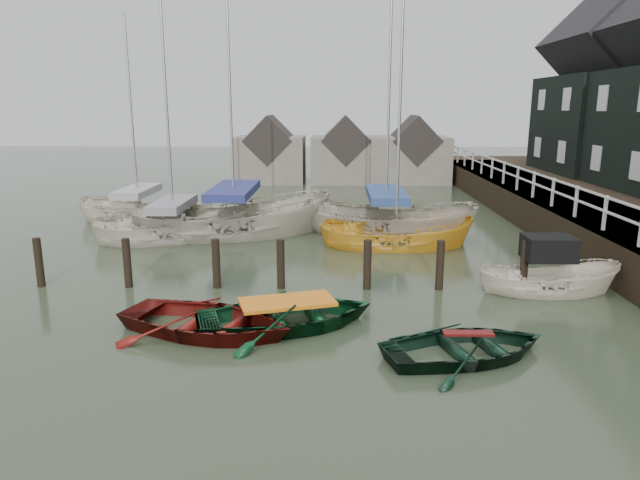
{
  "coord_description": "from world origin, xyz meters",
  "views": [
    {
      "loc": [
        0.28,
        -12.19,
        4.97
      ],
      "look_at": [
        -0.11,
        2.97,
        1.4
      ],
      "focal_mm": 32.0,
      "sensor_mm": 36.0,
      "label": 1
    }
  ],
  "objects_px": {
    "rowboat_red": "(207,333)",
    "sailboat_d": "(385,234)",
    "rowboat_dkgreen": "(467,357)",
    "sailboat_a": "(175,238)",
    "sailboat_c": "(396,246)",
    "sailboat_b": "(235,233)",
    "sailboat_e": "(139,222)",
    "rowboat_green": "(288,327)",
    "motorboat": "(547,289)"
  },
  "relations": [
    {
      "from": "sailboat_a",
      "to": "sailboat_b",
      "type": "relative_size",
      "value": 0.95
    },
    {
      "from": "rowboat_green",
      "to": "rowboat_dkgreen",
      "type": "height_order",
      "value": "rowboat_green"
    },
    {
      "from": "rowboat_green",
      "to": "sailboat_b",
      "type": "xyz_separation_m",
      "value": [
        -2.86,
        9.57,
        0.06
      ]
    },
    {
      "from": "sailboat_e",
      "to": "sailboat_c",
      "type": "bearing_deg",
      "value": -91.46
    },
    {
      "from": "rowboat_green",
      "to": "sailboat_a",
      "type": "relative_size",
      "value": 0.38
    },
    {
      "from": "sailboat_b",
      "to": "sailboat_d",
      "type": "distance_m",
      "value": 5.95
    },
    {
      "from": "rowboat_green",
      "to": "sailboat_e",
      "type": "distance_m",
      "value": 13.91
    },
    {
      "from": "rowboat_red",
      "to": "rowboat_dkgreen",
      "type": "relative_size",
      "value": 1.17
    },
    {
      "from": "rowboat_dkgreen",
      "to": "motorboat",
      "type": "relative_size",
      "value": 0.92
    },
    {
      "from": "motorboat",
      "to": "rowboat_green",
      "type": "bearing_deg",
      "value": 110.42
    },
    {
      "from": "rowboat_dkgreen",
      "to": "rowboat_green",
      "type": "bearing_deg",
      "value": 50.67
    },
    {
      "from": "sailboat_a",
      "to": "sailboat_c",
      "type": "bearing_deg",
      "value": -117.72
    },
    {
      "from": "rowboat_green",
      "to": "sailboat_c",
      "type": "relative_size",
      "value": 0.38
    },
    {
      "from": "rowboat_dkgreen",
      "to": "sailboat_e",
      "type": "bearing_deg",
      "value": 23.16
    },
    {
      "from": "rowboat_green",
      "to": "sailboat_e",
      "type": "height_order",
      "value": "sailboat_e"
    },
    {
      "from": "sailboat_e",
      "to": "motorboat",
      "type": "bearing_deg",
      "value": -103.36
    },
    {
      "from": "rowboat_green",
      "to": "sailboat_a",
      "type": "bearing_deg",
      "value": 12.61
    },
    {
      "from": "rowboat_dkgreen",
      "to": "sailboat_a",
      "type": "height_order",
      "value": "sailboat_a"
    },
    {
      "from": "sailboat_b",
      "to": "sailboat_e",
      "type": "bearing_deg",
      "value": 48.27
    },
    {
      "from": "motorboat",
      "to": "rowboat_dkgreen",
      "type": "bearing_deg",
      "value": 142.84
    },
    {
      "from": "sailboat_b",
      "to": "sailboat_d",
      "type": "bearing_deg",
      "value": -105.28
    },
    {
      "from": "rowboat_dkgreen",
      "to": "sailboat_a",
      "type": "relative_size",
      "value": 0.33
    },
    {
      "from": "rowboat_dkgreen",
      "to": "sailboat_e",
      "type": "xyz_separation_m",
      "value": [
        -11.19,
        13.33,
        0.06
      ]
    },
    {
      "from": "sailboat_e",
      "to": "rowboat_dkgreen",
      "type": "bearing_deg",
      "value": -120.8
    },
    {
      "from": "motorboat",
      "to": "sailboat_a",
      "type": "xyz_separation_m",
      "value": [
        -11.93,
        6.07,
        -0.05
      ]
    },
    {
      "from": "sailboat_e",
      "to": "rowboat_green",
      "type": "bearing_deg",
      "value": -128.59
    },
    {
      "from": "motorboat",
      "to": "sailboat_d",
      "type": "xyz_separation_m",
      "value": [
        -3.81,
        7.01,
        -0.05
      ]
    },
    {
      "from": "motorboat",
      "to": "sailboat_b",
      "type": "relative_size",
      "value": 0.34
    },
    {
      "from": "sailboat_b",
      "to": "sailboat_d",
      "type": "relative_size",
      "value": 0.84
    },
    {
      "from": "sailboat_a",
      "to": "sailboat_b",
      "type": "bearing_deg",
      "value": -89.3
    },
    {
      "from": "rowboat_red",
      "to": "sailboat_a",
      "type": "xyz_separation_m",
      "value": [
        -3.26,
        9.12,
        0.07
      ]
    },
    {
      "from": "motorboat",
      "to": "sailboat_c",
      "type": "relative_size",
      "value": 0.35
    },
    {
      "from": "rowboat_red",
      "to": "sailboat_a",
      "type": "distance_m",
      "value": 9.68
    },
    {
      "from": "rowboat_red",
      "to": "sailboat_d",
      "type": "relative_size",
      "value": 0.3
    },
    {
      "from": "rowboat_red",
      "to": "rowboat_green",
      "type": "distance_m",
      "value": 1.82
    },
    {
      "from": "rowboat_red",
      "to": "sailboat_c",
      "type": "relative_size",
      "value": 0.37
    },
    {
      "from": "rowboat_red",
      "to": "motorboat",
      "type": "bearing_deg",
      "value": -51.78
    },
    {
      "from": "rowboat_green",
      "to": "sailboat_b",
      "type": "distance_m",
      "value": 9.99
    },
    {
      "from": "motorboat",
      "to": "sailboat_a",
      "type": "height_order",
      "value": "sailboat_a"
    },
    {
      "from": "sailboat_a",
      "to": "sailboat_d",
      "type": "distance_m",
      "value": 8.18
    },
    {
      "from": "rowboat_dkgreen",
      "to": "sailboat_b",
      "type": "bearing_deg",
      "value": 13.94
    },
    {
      "from": "rowboat_red",
      "to": "sailboat_b",
      "type": "distance_m",
      "value": 10.04
    },
    {
      "from": "rowboat_red",
      "to": "sailboat_b",
      "type": "xyz_separation_m",
      "value": [
        -1.09,
        9.98,
        0.06
      ]
    },
    {
      "from": "rowboat_dkgreen",
      "to": "sailboat_d",
      "type": "distance_m",
      "value": 11.23
    },
    {
      "from": "sailboat_b",
      "to": "sailboat_c",
      "type": "relative_size",
      "value": 1.03
    },
    {
      "from": "motorboat",
      "to": "sailboat_e",
      "type": "relative_size",
      "value": 0.39
    },
    {
      "from": "rowboat_red",
      "to": "motorboat",
      "type": "relative_size",
      "value": 1.07
    },
    {
      "from": "sailboat_d",
      "to": "sailboat_e",
      "type": "distance_m",
      "value": 10.72
    },
    {
      "from": "sailboat_a",
      "to": "sailboat_d",
      "type": "height_order",
      "value": "sailboat_d"
    },
    {
      "from": "motorboat",
      "to": "sailboat_b",
      "type": "xyz_separation_m",
      "value": [
        -9.76,
        6.94,
        -0.06
      ]
    }
  ]
}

